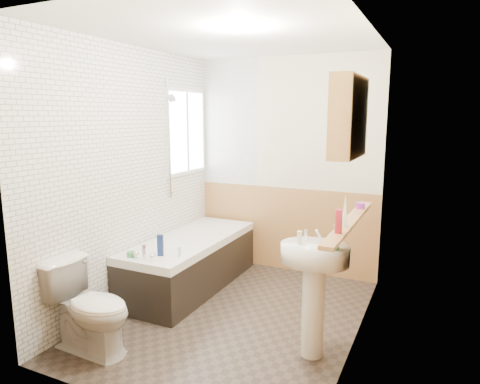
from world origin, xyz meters
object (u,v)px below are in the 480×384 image
at_px(pine_shelf, 350,222).
at_px(sink, 314,277).
at_px(medicine_cabinet, 349,117).
at_px(toilet, 90,307).
at_px(bathtub, 191,261).

bearing_deg(pine_shelf, sink, -127.23).
height_order(pine_shelf, medicine_cabinet, medicine_cabinet).
relative_size(toilet, pine_shelf, 0.48).
relative_size(toilet, medicine_cabinet, 1.13).
bearing_deg(bathtub, medicine_cabinet, -18.83).
bearing_deg(bathtub, sink, -25.92).
height_order(bathtub, pine_shelf, pine_shelf).
xyz_separation_m(sink, medicine_cabinet, (0.17, 0.17, 1.19)).
distance_m(bathtub, toilet, 1.45).
xyz_separation_m(sink, pine_shelf, (0.20, 0.26, 0.39)).
bearing_deg(pine_shelf, bathtub, 164.23).
relative_size(sink, medicine_cabinet, 1.55).
xyz_separation_m(pine_shelf, medicine_cabinet, (-0.03, -0.09, 0.80)).
bearing_deg(sink, pine_shelf, 57.61).
bearing_deg(pine_shelf, toilet, -152.32).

